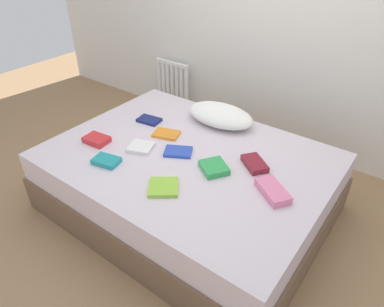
{
  "coord_description": "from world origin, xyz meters",
  "views": [
    {
      "loc": [
        1.26,
        -1.64,
        1.89
      ],
      "look_at": [
        0.0,
        0.05,
        0.48
      ],
      "focal_mm": 32.51,
      "sensor_mm": 36.0,
      "label": 1
    }
  ],
  "objects": [
    {
      "name": "ground_plane",
      "position": [
        0.0,
        0.0,
        0.0
      ],
      "size": [
        8.0,
        8.0,
        0.0
      ],
      "primitive_type": "plane",
      "color": "#93704C"
    },
    {
      "name": "bed",
      "position": [
        0.0,
        0.0,
        0.25
      ],
      "size": [
        2.0,
        1.5,
        0.5
      ],
      "color": "brown",
      "rests_on": "ground"
    },
    {
      "name": "radiator",
      "position": [
        -1.13,
        1.2,
        0.37
      ],
      "size": [
        0.44,
        0.04,
        0.49
      ],
      "color": "white",
      "rests_on": "ground"
    },
    {
      "name": "pillow",
      "position": [
        -0.07,
        0.53,
        0.57
      ],
      "size": [
        0.57,
        0.35,
        0.14
      ],
      "primitive_type": "ellipsoid",
      "color": "white",
      "rests_on": "bed"
    },
    {
      "name": "textbook_orange",
      "position": [
        -0.3,
        0.11,
        0.51
      ],
      "size": [
        0.23,
        0.19,
        0.02
      ],
      "primitive_type": "cube",
      "rotation": [
        0.0,
        0.0,
        0.31
      ],
      "color": "orange",
      "rests_on": "bed"
    },
    {
      "name": "textbook_red",
      "position": [
        -0.65,
        -0.28,
        0.52
      ],
      "size": [
        0.19,
        0.15,
        0.04
      ],
      "primitive_type": "cube",
      "rotation": [
        0.0,
        0.0,
        0.1
      ],
      "color": "red",
      "rests_on": "bed"
    },
    {
      "name": "textbook_teal",
      "position": [
        -0.39,
        -0.42,
        0.52
      ],
      "size": [
        0.2,
        0.16,
        0.04
      ],
      "primitive_type": "cube",
      "rotation": [
        0.0,
        0.0,
        0.22
      ],
      "color": "teal",
      "rests_on": "bed"
    },
    {
      "name": "textbook_green",
      "position": [
        0.26,
        -0.05,
        0.52
      ],
      "size": [
        0.24,
        0.24,
        0.04
      ],
      "primitive_type": "cube",
      "rotation": [
        0.0,
        0.0,
        -0.59
      ],
      "color": "green",
      "rests_on": "bed"
    },
    {
      "name": "textbook_lime",
      "position": [
        0.11,
        -0.4,
        0.51
      ],
      "size": [
        0.26,
        0.26,
        0.03
      ],
      "primitive_type": "cube",
      "rotation": [
        0.0,
        0.0,
        -0.91
      ],
      "color": "#8CC638",
      "rests_on": "bed"
    },
    {
      "name": "textbook_pink",
      "position": [
        0.68,
        -0.04,
        0.52
      ],
      "size": [
        0.28,
        0.24,
        0.05
      ],
      "primitive_type": "cube",
      "rotation": [
        0.0,
        0.0,
        -0.6
      ],
      "color": "pink",
      "rests_on": "bed"
    },
    {
      "name": "textbook_blue",
      "position": [
        -0.07,
        -0.03,
        0.51
      ],
      "size": [
        0.24,
        0.22,
        0.02
      ],
      "primitive_type": "cube",
      "rotation": [
        0.0,
        0.0,
        0.51
      ],
      "color": "#2847B7",
      "rests_on": "bed"
    },
    {
      "name": "textbook_white",
      "position": [
        -0.32,
        -0.15,
        0.51
      ],
      "size": [
        0.22,
        0.21,
        0.03
      ],
      "primitive_type": "cube",
      "rotation": [
        0.0,
        0.0,
        0.36
      ],
      "color": "white",
      "rests_on": "bed"
    },
    {
      "name": "textbook_navy",
      "position": [
        -0.56,
        0.2,
        0.51
      ],
      "size": [
        0.2,
        0.15,
        0.03
      ],
      "primitive_type": "cube",
      "rotation": [
        0.0,
        0.0,
        0.15
      ],
      "color": "navy",
      "rests_on": "bed"
    },
    {
      "name": "textbook_maroon",
      "position": [
        0.45,
        0.16,
        0.52
      ],
      "size": [
        0.24,
        0.22,
        0.04
      ],
      "primitive_type": "cube",
      "rotation": [
        0.0,
        0.0,
        -0.64
      ],
      "color": "maroon",
      "rests_on": "bed"
    }
  ]
}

